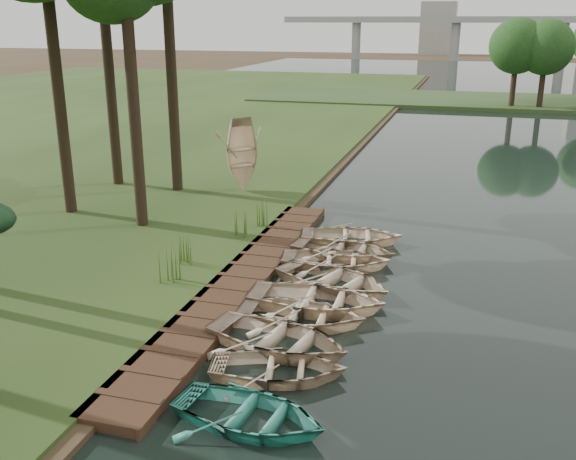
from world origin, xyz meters
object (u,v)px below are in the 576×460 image
(rowboat_1, at_px, (278,365))
(stored_rowboat, at_px, (242,183))
(rowboat_0, at_px, (249,411))
(boardwalk, at_px, (242,281))
(rowboat_2, at_px, (279,335))

(rowboat_1, distance_m, stored_rowboat, 16.29)
(rowboat_0, distance_m, stored_rowboat, 18.06)
(boardwalk, bearing_deg, rowboat_1, -61.47)
(rowboat_0, bearing_deg, rowboat_1, 6.51)
(boardwalk, height_order, rowboat_1, rowboat_1)
(rowboat_1, bearing_deg, boardwalk, 17.26)
(boardwalk, height_order, stored_rowboat, stored_rowboat)
(rowboat_2, distance_m, stored_rowboat, 14.96)
(boardwalk, xyz_separation_m, rowboat_1, (2.72, -5.00, 0.23))
(rowboat_1, relative_size, stored_rowboat, 0.93)
(rowboat_0, xyz_separation_m, rowboat_1, (0.03, 1.92, -0.01))
(rowboat_0, height_order, rowboat_2, rowboat_2)
(boardwalk, bearing_deg, rowboat_2, -57.93)
(rowboat_2, relative_size, stored_rowboat, 1.10)
(rowboat_0, distance_m, rowboat_2, 3.22)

